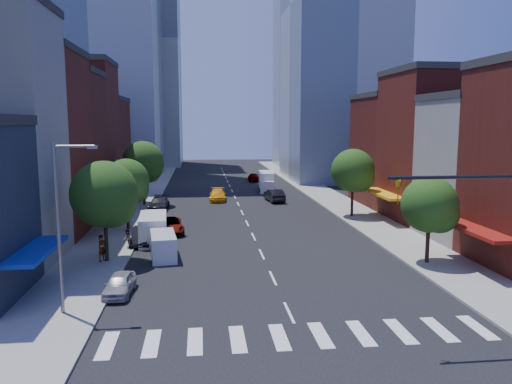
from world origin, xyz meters
TOP-DOWN VIEW (x-y plane):
  - ground at (0.00, 0.00)m, footprint 220.00×220.00m
  - sidewalk_left at (-12.50, 40.00)m, footprint 5.00×120.00m
  - sidewalk_right at (12.50, 40.00)m, footprint 5.00×120.00m
  - crosswalk at (0.00, -3.00)m, footprint 19.00×3.00m
  - bldg_left_2 at (-21.00, 20.50)m, footprint 12.00×9.00m
  - bldg_left_3 at (-21.00, 29.00)m, footprint 12.00×8.00m
  - bldg_left_4 at (-21.00, 37.50)m, footprint 12.00×9.00m
  - bldg_left_5 at (-21.00, 47.00)m, footprint 12.00×10.00m
  - bldg_right_1 at (21.00, 15.00)m, footprint 12.00×8.00m
  - bldg_right_2 at (21.00, 24.00)m, footprint 12.00×10.00m
  - bldg_right_3 at (21.00, 34.00)m, footprint 12.00×10.00m
  - tower_ne at (20.00, 62.00)m, footprint 18.00×20.00m
  - tower_far_w at (-18.00, 95.00)m, footprint 18.00×18.00m
  - streetlight at (-11.81, 1.00)m, footprint 2.25×0.25m
  - tree_left_near at (-11.35, 10.92)m, footprint 4.80×4.80m
  - tree_left_mid at (-11.35, 21.92)m, footprint 4.20×4.20m
  - tree_left_far at (-11.35, 35.92)m, footprint 5.00×5.00m
  - tree_right_near at (11.65, 7.92)m, footprint 4.00×4.00m
  - tree_right_far at (11.65, 25.92)m, footprint 4.60×4.60m
  - parked_car_front at (-9.50, 3.92)m, footprint 1.76×3.84m
  - parked_car_second at (-9.50, 16.37)m, footprint 1.61×4.41m
  - parked_car_third at (-7.50, 20.34)m, footprint 2.95×5.31m
  - parked_car_rear at (-9.50, 32.71)m, footprint 2.43×5.28m
  - cargo_van_near at (-7.49, 11.75)m, footprint 2.28×4.60m
  - cargo_van_far at (-8.69, 16.89)m, footprint 2.58×5.69m
  - taxi at (-2.44, 38.94)m, footprint 2.33×5.20m
  - traffic_car_oncoming at (4.78, 37.44)m, footprint 2.26×5.09m
  - traffic_car_far at (4.48, 59.46)m, footprint 1.82×4.41m
  - box_truck at (5.01, 47.00)m, footprint 2.76×7.24m
  - pedestrian_near at (-11.81, 10.91)m, footprint 0.77×0.84m
  - pedestrian_far at (-10.50, 14.43)m, footprint 0.73×0.86m

SIDE VIEW (x-z plane):
  - ground at x=0.00m, z-range 0.00..0.00m
  - crosswalk at x=0.00m, z-range 0.00..0.01m
  - sidewalk_left at x=-12.50m, z-range 0.00..0.15m
  - sidewalk_right at x=12.50m, z-range 0.00..0.15m
  - parked_car_front at x=-9.50m, z-range 0.00..1.27m
  - parked_car_third at x=-7.50m, z-range 0.00..1.41m
  - parked_car_second at x=-9.50m, z-range 0.00..1.44m
  - taxi at x=-2.44m, z-range 0.00..1.48m
  - parked_car_rear at x=-9.50m, z-range 0.00..1.50m
  - traffic_car_far at x=4.48m, z-range 0.00..1.50m
  - traffic_car_oncoming at x=4.78m, z-range 0.00..1.62m
  - pedestrian_far at x=-10.50m, z-range 0.15..1.70m
  - cargo_van_near at x=-7.49m, z-range -0.01..1.87m
  - pedestrian_near at x=-11.81m, z-range 0.15..2.08m
  - cargo_van_far at x=-8.69m, z-range -0.01..2.36m
  - box_truck at x=5.01m, z-range -0.08..2.77m
  - tree_right_near at x=11.65m, z-range 1.09..7.29m
  - tree_left_mid at x=-11.35m, z-range 1.20..7.85m
  - tree_right_far at x=11.65m, z-range 1.26..8.46m
  - tree_left_near at x=-11.35m, z-range 1.22..8.52m
  - tree_left_far at x=-11.35m, z-range 1.33..9.08m
  - streetlight at x=-11.81m, z-range 0.78..9.78m
  - bldg_right_1 at x=21.00m, z-range 0.00..12.00m
  - bldg_left_5 at x=-21.00m, z-range 0.00..13.00m
  - bldg_right_3 at x=21.00m, z-range 0.00..13.00m
  - bldg_left_3 at x=-21.00m, z-range 0.00..15.00m
  - bldg_right_2 at x=21.00m, z-range 0.00..15.00m
  - bldg_left_2 at x=-21.00m, z-range 0.00..16.00m
  - bldg_left_4 at x=-21.00m, z-range 0.00..17.00m
  - tower_far_w at x=-18.00m, z-range 0.00..56.00m
  - tower_ne at x=20.00m, z-range 0.00..60.00m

